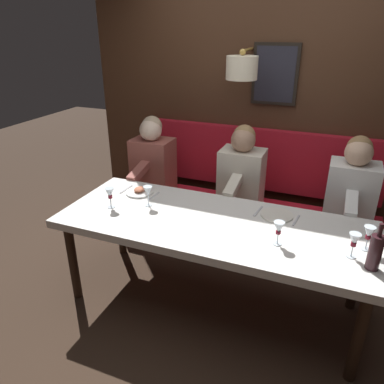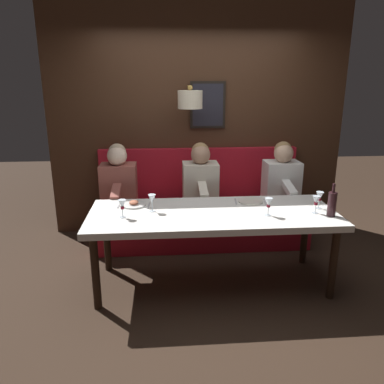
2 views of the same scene
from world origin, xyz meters
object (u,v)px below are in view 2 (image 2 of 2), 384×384
at_px(diner_middle, 119,181).
at_px(wine_bottle, 332,204).
at_px(diner_near, 200,180).
at_px(wine_glass_0, 152,199).
at_px(wine_glass_2, 122,205).
at_px(wine_glass_4, 269,203).
at_px(dining_table, 213,218).
at_px(wine_glass_3, 316,201).
at_px(diner_nearest, 282,178).
at_px(wine_glass_1, 320,197).

height_order(diner_middle, wine_bottle, diner_middle).
height_order(diner_near, wine_glass_0, diner_near).
relative_size(diner_near, wine_glass_2, 4.82).
relative_size(wine_glass_0, wine_glass_4, 1.00).
relative_size(diner_middle, wine_bottle, 2.64).
distance_m(diner_near, wine_glass_4, 1.14).
xyz_separation_m(dining_table, wine_glass_3, (-0.11, -0.93, 0.18)).
height_order(wine_glass_2, wine_bottle, wine_bottle).
bearing_deg(wine_glass_3, wine_bottle, -126.62).
relative_size(diner_nearest, wine_glass_2, 4.82).
height_order(diner_nearest, diner_near, same).
distance_m(dining_table, wine_bottle, 1.08).
xyz_separation_m(dining_table, wine_glass_1, (0.01, -1.02, 0.18)).
bearing_deg(diner_middle, wine_bottle, -118.32).
relative_size(dining_table, wine_glass_3, 13.96).
height_order(diner_nearest, wine_glass_2, diner_nearest).
bearing_deg(diner_middle, wine_glass_3, -117.78).
relative_size(diner_middle, wine_glass_3, 4.82).
distance_m(dining_table, diner_near, 0.89).
height_order(wine_glass_1, wine_glass_3, same).
height_order(diner_nearest, diner_middle, same).
bearing_deg(wine_glass_4, diner_near, 26.66).
height_order(diner_near, wine_glass_3, diner_near).
relative_size(dining_table, wine_glass_2, 13.96).
distance_m(diner_middle, wine_glass_1, 2.16).
distance_m(dining_table, wine_glass_0, 0.59).
height_order(dining_table, wine_glass_0, wine_glass_0).
height_order(diner_nearest, wine_glass_4, diner_nearest).
relative_size(diner_near, wine_glass_3, 4.82).
bearing_deg(wine_glass_2, dining_table, -83.96).
height_order(diner_middle, wine_glass_4, diner_middle).
bearing_deg(wine_glass_4, dining_table, 74.15).
relative_size(wine_glass_3, wine_bottle, 0.55).
relative_size(dining_table, diner_near, 2.89).
distance_m(diner_nearest, wine_glass_2, 2.00).
relative_size(dining_table, diner_nearest, 2.89).
relative_size(dining_table, wine_bottle, 7.63).
bearing_deg(wine_bottle, diner_middle, 61.68).
height_order(diner_near, diner_middle, same).
distance_m(diner_nearest, wine_glass_4, 1.11).
height_order(wine_glass_2, wine_glass_3, same).
bearing_deg(dining_table, wine_glass_3, -96.89).
distance_m(diner_nearest, wine_glass_1, 0.88).
xyz_separation_m(dining_table, diner_nearest, (0.88, -0.93, 0.14)).
height_order(dining_table, diner_near, diner_near).
relative_size(diner_nearest, diner_middle, 1.00).
relative_size(wine_glass_1, wine_glass_4, 1.00).
bearing_deg(diner_nearest, wine_glass_3, -179.58).
distance_m(wine_glass_1, wine_bottle, 0.21).
distance_m(diner_middle, wine_glass_0, 0.92).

